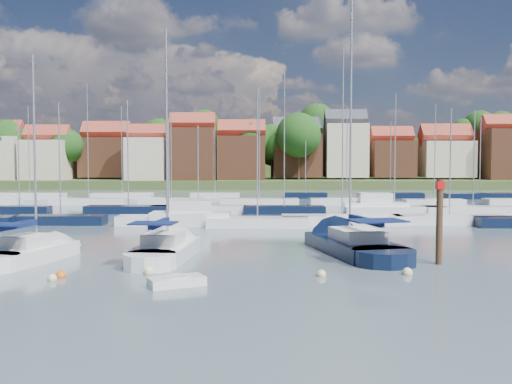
{
  "coord_description": "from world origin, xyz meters",
  "views": [
    {
      "loc": [
        0.85,
        -30.39,
        5.68
      ],
      "look_at": [
        0.54,
        14.0,
        3.3
      ],
      "focal_mm": 40.0,
      "sensor_mm": 36.0,
      "label": 1
    }
  ],
  "objects": [
    {
      "name": "buoy_g",
      "position": [
        -8.89,
        -2.91,
        0.0
      ],
      "size": [
        0.52,
        0.52,
        0.52
      ],
      "primitive_type": "sphere",
      "color": "#D85914",
      "rests_on": "ground"
    },
    {
      "name": "buoy_f",
      "position": [
        8.26,
        -2.01,
        0.0
      ],
      "size": [
        0.51,
        0.51,
        0.51
      ],
      "primitive_type": "sphere",
      "color": "beige",
      "rests_on": "ground"
    },
    {
      "name": "buoy_b",
      "position": [
        -9.05,
        -3.6,
        0.0
      ],
      "size": [
        0.46,
        0.46,
        0.46
      ],
      "primitive_type": "sphere",
      "color": "beige",
      "rests_on": "ground"
    },
    {
      "name": "tender",
      "position": [
        -2.96,
        -4.7,
        0.21
      ],
      "size": [
        2.78,
        2.16,
        0.55
      ],
      "rotation": [
        0.0,
        0.0,
        0.45
      ],
      "color": "silver",
      "rests_on": "ground"
    },
    {
      "name": "buoy_d",
      "position": [
        3.89,
        -2.48,
        0.0
      ],
      "size": [
        0.47,
        0.47,
        0.47
      ],
      "primitive_type": "sphere",
      "color": "beige",
      "rests_on": "ground"
    },
    {
      "name": "marina_field",
      "position": [
        1.91,
        35.15,
        0.43
      ],
      "size": [
        79.62,
        41.41,
        15.93
      ],
      "color": "silver",
      "rests_on": "ground"
    },
    {
      "name": "sailboat_centre",
      "position": [
        -4.6,
        4.04,
        0.36
      ],
      "size": [
        3.72,
        10.94,
        14.64
      ],
      "rotation": [
        0.0,
        0.0,
        1.49
      ],
      "color": "silver",
      "rests_on": "ground"
    },
    {
      "name": "buoy_e",
      "position": [
        6.55,
        6.29,
        0.0
      ],
      "size": [
        0.42,
        0.42,
        0.42
      ],
      "primitive_type": "sphere",
      "color": "beige",
      "rests_on": "ground"
    },
    {
      "name": "buoy_c",
      "position": [
        -4.78,
        -1.95,
        0.0
      ],
      "size": [
        0.52,
        0.52,
        0.52
      ],
      "primitive_type": "sphere",
      "color": "beige",
      "rests_on": "ground"
    },
    {
      "name": "ground",
      "position": [
        0.0,
        40.0,
        0.0
      ],
      "size": [
        260.0,
        260.0,
        0.0
      ],
      "primitive_type": "plane",
      "color": "#45545E",
      "rests_on": "ground"
    },
    {
      "name": "timber_piling",
      "position": [
        10.73,
        0.88,
        1.46
      ],
      "size": [
        0.4,
        0.4,
        6.96
      ],
      "color": "#4C331E",
      "rests_on": "ground"
    },
    {
      "name": "sailboat_navy",
      "position": [
        6.22,
        6.68,
        0.35
      ],
      "size": [
        6.61,
        13.96,
        18.6
      ],
      "rotation": [
        0.0,
        0.0,
        1.81
      ],
      "color": "black",
      "rests_on": "ground"
    },
    {
      "name": "sailboat_left",
      "position": [
        -11.91,
        2.55,
        0.37
      ],
      "size": [
        4.69,
        9.58,
        12.7
      ],
      "rotation": [
        0.0,
        0.0,
        1.32
      ],
      "color": "silver",
      "rests_on": "ground"
    },
    {
      "name": "far_shore_town",
      "position": [
        2.23,
        132.67,
        4.61
      ],
      "size": [
        212.46,
        90.0,
        22.27
      ],
      "color": "#435028",
      "rests_on": "ground"
    }
  ]
}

